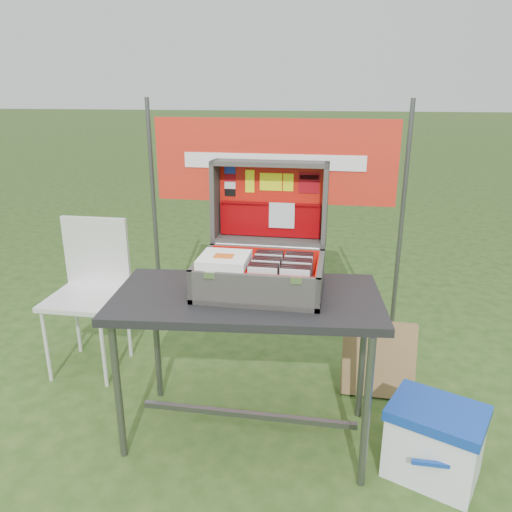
% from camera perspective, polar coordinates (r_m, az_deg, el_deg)
% --- Properties ---
extents(ground, '(80.00, 80.00, 0.00)m').
position_cam_1_polar(ground, '(2.83, -1.47, -19.67)').
color(ground, '#264615').
rests_on(ground, ground).
extents(table, '(1.35, 0.77, 0.81)m').
position_cam_1_polar(table, '(2.61, -0.99, -12.63)').
color(table, '#272728').
rests_on(table, ground).
extents(table_top, '(1.35, 0.77, 0.04)m').
position_cam_1_polar(table_top, '(2.43, -1.04, -4.87)').
color(table_top, '#272728').
rests_on(table_top, ground).
extents(table_leg_fl, '(0.04, 0.04, 0.77)m').
position_cam_1_polar(table_leg_fl, '(2.57, -15.52, -14.44)').
color(table_leg_fl, '#59595B').
rests_on(table_leg_fl, ground).
extents(table_leg_fr, '(0.04, 0.04, 0.77)m').
position_cam_1_polar(table_leg_fr, '(2.37, 12.50, -17.25)').
color(table_leg_fr, '#59595B').
rests_on(table_leg_fr, ground).
extents(table_leg_bl, '(0.04, 0.04, 0.77)m').
position_cam_1_polar(table_leg_bl, '(2.98, -11.31, -9.15)').
color(table_leg_bl, '#59595B').
rests_on(table_leg_bl, ground).
extents(table_leg_br, '(0.04, 0.04, 0.77)m').
position_cam_1_polar(table_leg_br, '(2.81, 12.08, -11.00)').
color(table_leg_br, '#59595B').
rests_on(table_leg_br, ground).
extents(table_brace, '(1.14, 0.03, 0.03)m').
position_cam_1_polar(table_brace, '(2.76, -0.95, -17.66)').
color(table_brace, '#59595B').
rests_on(table_brace, ground).
extents(suitcase, '(0.61, 0.59, 0.59)m').
position_cam_1_polar(suitcase, '(2.42, 0.69, 3.02)').
color(suitcase, '#63605A').
rests_on(suitcase, table).
extents(suitcase_base_bottom, '(0.61, 0.43, 0.02)m').
position_cam_1_polar(suitcase_base_bottom, '(2.46, 0.45, -3.76)').
color(suitcase_base_bottom, '#63605A').
rests_on(suitcase_base_bottom, table_top).
extents(suitcase_base_wall_front, '(0.61, 0.02, 0.16)m').
position_cam_1_polar(suitcase_base_wall_front, '(2.24, -0.39, -4.09)').
color(suitcase_base_wall_front, '#63605A').
rests_on(suitcase_base_wall_front, table_top).
extents(suitcase_base_wall_back, '(0.61, 0.02, 0.16)m').
position_cam_1_polar(suitcase_base_wall_back, '(2.62, 1.17, -0.67)').
color(suitcase_base_wall_back, '#63605A').
rests_on(suitcase_base_wall_back, table_top).
extents(suitcase_base_wall_left, '(0.02, 0.43, 0.16)m').
position_cam_1_polar(suitcase_base_wall_left, '(2.49, -6.19, -1.84)').
color(suitcase_base_wall_left, '#63605A').
rests_on(suitcase_base_wall_left, table_top).
extents(suitcase_base_wall_right, '(0.02, 0.43, 0.16)m').
position_cam_1_polar(suitcase_base_wall_right, '(2.41, 7.33, -2.65)').
color(suitcase_base_wall_right, '#63605A').
rests_on(suitcase_base_wall_right, table_top).
extents(suitcase_liner_floor, '(0.56, 0.39, 0.01)m').
position_cam_1_polar(suitcase_liner_floor, '(2.45, 0.45, -3.44)').
color(suitcase_liner_floor, red).
rests_on(suitcase_liner_floor, suitcase_base_bottom).
extents(suitcase_latch_left, '(0.05, 0.01, 0.03)m').
position_cam_1_polar(suitcase_latch_left, '(2.25, -5.36, -2.19)').
color(suitcase_latch_left, silver).
rests_on(suitcase_latch_left, suitcase_base_wall_front).
extents(suitcase_latch_right, '(0.05, 0.01, 0.03)m').
position_cam_1_polar(suitcase_latch_right, '(2.18, 4.61, -2.80)').
color(suitcase_latch_right, silver).
rests_on(suitcase_latch_right, suitcase_base_wall_front).
extents(suitcase_hinge, '(0.55, 0.02, 0.02)m').
position_cam_1_polar(suitcase_hinge, '(2.61, 1.22, 1.10)').
color(suitcase_hinge, silver).
rests_on(suitcase_hinge, suitcase_base_wall_back).
extents(suitcase_lid_back, '(0.61, 0.04, 0.43)m').
position_cam_1_polar(suitcase_lid_back, '(2.71, 1.75, 6.37)').
color(suitcase_lid_back, '#63605A').
rests_on(suitcase_lid_back, suitcase_base_wall_back).
extents(suitcase_lid_rim_far, '(0.61, 0.16, 0.03)m').
position_cam_1_polar(suitcase_lid_rim_far, '(2.61, 1.60, 10.54)').
color(suitcase_lid_rim_far, '#63605A').
rests_on(suitcase_lid_rim_far, suitcase_lid_back).
extents(suitcase_lid_rim_near, '(0.61, 0.16, 0.03)m').
position_cam_1_polar(suitcase_lid_rim_near, '(2.68, 1.48, 1.80)').
color(suitcase_lid_rim_near, '#63605A').
rests_on(suitcase_lid_rim_near, suitcase_lid_back).
extents(suitcase_lid_rim_left, '(0.02, 0.18, 0.44)m').
position_cam_1_polar(suitcase_lid_rim_left, '(2.69, -4.65, 6.31)').
color(suitcase_lid_rim_left, '#63605A').
rests_on(suitcase_lid_rim_left, suitcase_lid_back).
extents(suitcase_lid_rim_right, '(0.02, 0.18, 0.44)m').
position_cam_1_polar(suitcase_lid_rim_right, '(2.61, 7.92, 5.82)').
color(suitcase_lid_rim_right, '#63605A').
rests_on(suitcase_lid_rim_right, suitcase_lid_back).
extents(suitcase_lid_liner, '(0.56, 0.02, 0.38)m').
position_cam_1_polar(suitcase_lid_liner, '(2.69, 1.71, 6.31)').
color(suitcase_lid_liner, red).
rests_on(suitcase_lid_liner, suitcase_lid_back).
extents(suitcase_liner_wall_front, '(0.56, 0.01, 0.14)m').
position_cam_1_polar(suitcase_liner_wall_front, '(2.25, -0.32, -3.67)').
color(suitcase_liner_wall_front, red).
rests_on(suitcase_liner_wall_front, suitcase_base_bottom).
extents(suitcase_liner_wall_back, '(0.56, 0.01, 0.14)m').
position_cam_1_polar(suitcase_liner_wall_back, '(2.60, 1.12, -0.53)').
color(suitcase_liner_wall_back, red).
rests_on(suitcase_liner_wall_back, suitcase_base_bottom).
extents(suitcase_liner_wall_left, '(0.01, 0.39, 0.14)m').
position_cam_1_polar(suitcase_liner_wall_left, '(2.48, -5.86, -1.60)').
color(suitcase_liner_wall_left, red).
rests_on(suitcase_liner_wall_left, suitcase_base_bottom).
extents(suitcase_liner_wall_right, '(0.01, 0.39, 0.14)m').
position_cam_1_polar(suitcase_liner_wall_right, '(2.40, 6.99, -2.36)').
color(suitcase_liner_wall_right, red).
rests_on(suitcase_liner_wall_right, suitcase_base_bottom).
extents(suitcase_lid_pocket, '(0.54, 0.04, 0.17)m').
position_cam_1_polar(suitcase_lid_pocket, '(2.69, 1.62, 4.12)').
color(suitcase_lid_pocket, '#820206').
rests_on(suitcase_lid_pocket, suitcase_lid_liner).
extents(suitcase_pocket_edge, '(0.53, 0.02, 0.02)m').
position_cam_1_polar(suitcase_pocket_edge, '(2.67, 1.63, 5.91)').
color(suitcase_pocket_edge, '#820206').
rests_on(suitcase_pocket_edge, suitcase_lid_pocket).
extents(suitcase_pocket_cd, '(0.14, 0.02, 0.14)m').
position_cam_1_polar(suitcase_pocket_cd, '(2.66, 2.97, 4.66)').
color(suitcase_pocket_cd, silver).
rests_on(suitcase_pocket_cd, suitcase_lid_pocket).
extents(lid_sticker_cc_a, '(0.06, 0.00, 0.04)m').
position_cam_1_polar(lid_sticker_cc_a, '(2.70, -3.00, 9.75)').
color(lid_sticker_cc_a, '#1933B2').
rests_on(lid_sticker_cc_a, suitcase_lid_liner).
extents(lid_sticker_cc_b, '(0.06, 0.00, 0.04)m').
position_cam_1_polar(lid_sticker_cc_b, '(2.71, -3.00, 8.91)').
color(lid_sticker_cc_b, '#990912').
rests_on(lid_sticker_cc_b, suitcase_lid_liner).
extents(lid_sticker_cc_c, '(0.06, 0.00, 0.04)m').
position_cam_1_polar(lid_sticker_cc_c, '(2.71, -2.99, 8.07)').
color(lid_sticker_cc_c, white).
rests_on(lid_sticker_cc_c, suitcase_lid_liner).
extents(lid_sticker_cc_d, '(0.06, 0.00, 0.04)m').
position_cam_1_polar(lid_sticker_cc_d, '(2.72, -2.98, 7.24)').
color(lid_sticker_cc_d, black).
rests_on(lid_sticker_cc_d, suitcase_lid_liner).
extents(lid_card_neon_tall, '(0.05, 0.01, 0.12)m').
position_cam_1_polar(lid_card_neon_tall, '(2.69, -0.71, 8.54)').
color(lid_card_neon_tall, '#DDE711').
rests_on(lid_card_neon_tall, suitcase_lid_liner).
extents(lid_card_neon_main, '(0.12, 0.01, 0.09)m').
position_cam_1_polar(lid_card_neon_main, '(2.67, 1.72, 8.47)').
color(lid_card_neon_main, '#DDE711').
rests_on(lid_card_neon_main, suitcase_lid_liner).
extents(lid_card_neon_small, '(0.05, 0.01, 0.09)m').
position_cam_1_polar(lid_card_neon_small, '(2.66, 3.71, 8.39)').
color(lid_card_neon_small, '#DDE711').
rests_on(lid_card_neon_small, suitcase_lid_liner).
extents(lid_sticker_band, '(0.11, 0.01, 0.11)m').
position_cam_1_polar(lid_sticker_band, '(2.65, 6.07, 8.29)').
color(lid_sticker_band, '#990912').
rests_on(lid_sticker_band, suitcase_lid_liner).
extents(lid_sticker_band_bar, '(0.10, 0.00, 0.02)m').
position_cam_1_polar(lid_sticker_band_bar, '(2.65, 6.09, 8.94)').
color(lid_sticker_band_bar, black).
rests_on(lid_sticker_band_bar, suitcase_lid_liner).
extents(cd_left_0, '(0.13, 0.01, 0.15)m').
position_cam_1_polar(cd_left_0, '(2.26, 0.72, -3.20)').
color(cd_left_0, silver).
rests_on(cd_left_0, suitcase_liner_floor).
extents(cd_left_1, '(0.13, 0.01, 0.15)m').
position_cam_1_polar(cd_left_1, '(2.28, 0.81, -2.98)').
color(cd_left_1, black).
rests_on(cd_left_1, suitcase_liner_floor).
extents(cd_left_2, '(0.13, 0.01, 0.15)m').
position_cam_1_polar(cd_left_2, '(2.31, 0.91, -2.76)').
color(cd_left_2, black).
rests_on(cd_left_2, suitcase_liner_floor).
extents(cd_left_3, '(0.13, 0.01, 0.15)m').
position_cam_1_polar(cd_left_3, '(2.33, 1.00, -2.55)').
color(cd_left_3, black).
rests_on(cd_left_3, suitcase_liner_floor).
extents(cd_left_4, '(0.13, 0.01, 0.15)m').
position_cam_1_polar(cd_left_4, '(2.35, 1.08, -2.35)').
color(cd_left_4, silver).
rests_on(cd_left_4, suitcase_liner_floor).
extents(cd_left_5, '(0.13, 0.01, 0.15)m').
position_cam_1_polar(cd_left_5, '(2.37, 1.17, -2.14)').
color(cd_left_5, black).
rests_on(cd_left_5, suitcase_liner_floor).
extents(cd_left_6, '(0.13, 0.01, 0.15)m').
position_cam_1_polar(cd_left_6, '(2.40, 1.26, -1.94)').
color(cd_left_6, black).
rests_on(cd_left_6, suitcase_liner_floor).
extents(cd_left_7, '(0.13, 0.01, 0.15)m').
position_cam_1_polar(cd_left_7, '(2.42, 1.34, -1.75)').
color(cd_left_7, black).
rests_on(cd_left_7, suitcase_liner_floor).
extents(cd_left_8, '(0.13, 0.01, 0.15)m').
position_cam_1_polar(cd_left_8, '(2.44, 1.42, -1.55)').
color(cd_left_8, silver).
rests_on(cd_left_8, suitcase_liner_floor).
extents(cd_left_9, '(0.13, 0.01, 0.15)m').
position_cam_1_polar(cd_left_9, '(2.46, 1.50, -1.36)').
color(cd_left_9, black).
rests_on(cd_left_9, suitcase_liner_floor).
extents(cd_left_10, '(0.13, 0.01, 0.15)m').
position_cam_1_polar(cd_left_10, '(2.48, 1.58, -1.18)').
color(cd_left_10, black).
rests_on(cd_left_10, suitcase_liner_floor).
extents(cd_left_11, '(0.13, 0.01, 0.15)m').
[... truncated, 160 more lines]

